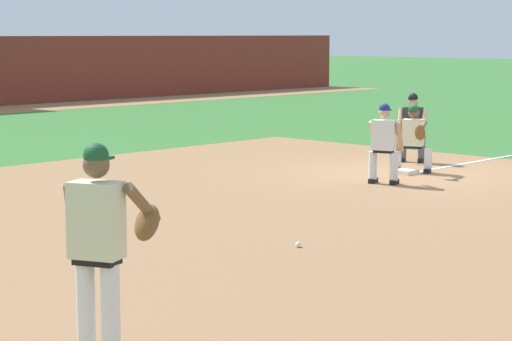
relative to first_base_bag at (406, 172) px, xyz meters
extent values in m
plane|color=#336B2D|center=(0.00, 0.00, -0.04)|extent=(160.00, 160.00, 0.00)
cube|color=#936B47|center=(-5.57, -2.47, -0.04)|extent=(18.00, 18.00, 0.01)
cube|color=white|center=(0.00, 0.00, 0.00)|extent=(0.38, 0.38, 0.09)
sphere|color=white|center=(-6.44, -2.90, -0.01)|extent=(0.07, 0.07, 0.07)
cylinder|color=white|center=(-11.17, -4.83, 0.46)|extent=(0.15, 0.15, 0.84)
cylinder|color=white|center=(-11.09, -5.03, 0.46)|extent=(0.15, 0.15, 0.84)
cube|color=black|center=(-11.13, -4.93, 0.90)|extent=(0.32, 0.39, 0.06)
cube|color=beige|center=(-11.13, -4.93, 1.22)|extent=(0.38, 0.46, 0.60)
sphere|color=brown|center=(-11.11, -4.92, 1.65)|extent=(0.21, 0.21, 0.21)
sphere|color=#194C28|center=(-11.11, -4.92, 1.72)|extent=(0.20, 0.20, 0.20)
cube|color=#194C28|center=(-11.03, -4.89, 1.69)|extent=(0.17, 0.20, 0.02)
cylinder|color=brown|center=(-11.16, -4.67, 1.19)|extent=(0.21, 0.16, 0.59)
cylinder|color=brown|center=(-10.76, -5.04, 1.31)|extent=(0.52, 0.30, 0.41)
ellipsoid|color=brown|center=(-10.68, -5.01, 1.14)|extent=(0.35, 0.30, 0.34)
cube|color=black|center=(0.42, -0.22, 0.00)|extent=(0.28, 0.20, 0.09)
cylinder|color=white|center=(0.45, -0.20, 0.23)|extent=(0.15, 0.15, 0.40)
cube|color=black|center=(0.18, 0.33, 0.00)|extent=(0.28, 0.20, 0.09)
cylinder|color=white|center=(0.21, 0.35, 0.23)|extent=(0.15, 0.15, 0.40)
cube|color=black|center=(0.33, 0.07, 0.46)|extent=(0.32, 0.39, 0.06)
cube|color=beige|center=(0.33, 0.07, 0.73)|extent=(0.38, 0.46, 0.52)
sphere|color=brown|center=(0.31, 0.07, 1.12)|extent=(0.21, 0.21, 0.21)
sphere|color=#194C28|center=(0.31, 0.07, 1.20)|extent=(0.20, 0.20, 0.20)
cube|color=#194C28|center=(0.23, 0.03, 1.17)|extent=(0.17, 0.20, 0.02)
cylinder|color=brown|center=(0.05, -0.32, 0.88)|extent=(0.57, 0.32, 0.24)
cylinder|color=brown|center=(0.14, 0.26, 0.67)|extent=(0.25, 0.18, 0.58)
ellipsoid|color=brown|center=(-0.15, -0.41, 0.80)|extent=(0.28, 0.27, 0.35)
cube|color=black|center=(-1.36, -0.24, 0.00)|extent=(0.28, 0.19, 0.09)
cylinder|color=white|center=(-1.40, -0.26, 0.28)|extent=(0.15, 0.15, 0.50)
cube|color=black|center=(-1.23, -0.62, 0.00)|extent=(0.28, 0.19, 0.09)
cylinder|color=white|center=(-1.27, -0.64, 0.28)|extent=(0.15, 0.15, 0.50)
cube|color=black|center=(-1.33, -0.45, 0.55)|extent=(0.30, 0.39, 0.06)
cube|color=white|center=(-1.33, -0.45, 0.85)|extent=(0.35, 0.46, 0.54)
sphere|color=tan|center=(-1.31, -0.44, 1.25)|extent=(0.21, 0.21, 0.21)
sphere|color=navy|center=(-1.31, -0.44, 1.32)|extent=(0.20, 0.20, 0.20)
cube|color=navy|center=(-1.23, -0.41, 1.29)|extent=(0.16, 0.20, 0.02)
cylinder|color=tan|center=(-1.27, -0.16, 0.81)|extent=(0.34, 0.19, 0.56)
cylinder|color=tan|center=(-1.12, -0.64, 0.81)|extent=(0.34, 0.19, 0.56)
cube|color=black|center=(1.65, 0.78, 0.00)|extent=(0.28, 0.21, 0.09)
cylinder|color=#515154|center=(1.69, 0.79, 0.28)|extent=(0.15, 0.15, 0.50)
cube|color=black|center=(1.48, 1.14, 0.00)|extent=(0.28, 0.21, 0.09)
cylinder|color=#515154|center=(1.52, 1.16, 0.28)|extent=(0.15, 0.15, 0.50)
cube|color=black|center=(1.60, 0.97, 0.55)|extent=(0.32, 0.39, 0.06)
cube|color=#232326|center=(1.60, 0.97, 0.85)|extent=(0.39, 0.46, 0.54)
sphere|color=tan|center=(1.59, 0.97, 1.25)|extent=(0.21, 0.21, 0.21)
sphere|color=black|center=(1.59, 0.97, 1.32)|extent=(0.20, 0.20, 0.20)
cube|color=black|center=(1.51, 0.93, 1.29)|extent=(0.17, 0.20, 0.02)
cylinder|color=tan|center=(1.58, 0.69, 0.81)|extent=(0.33, 0.22, 0.56)
cylinder|color=tan|center=(1.37, 1.14, 0.81)|extent=(0.33, 0.22, 0.56)
camera|label=1|loc=(-15.76, -11.08, 2.65)|focal=70.00mm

